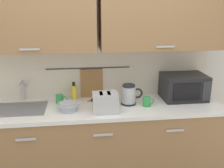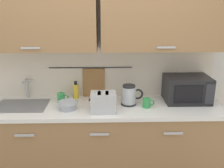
# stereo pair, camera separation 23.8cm
# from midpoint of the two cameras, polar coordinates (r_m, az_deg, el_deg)

# --- Properties ---
(counter_unit) EXTENTS (2.53, 0.64, 0.90)m
(counter_unit) POSITION_cam_midpoint_polar(r_m,az_deg,el_deg) (2.82, -5.24, -13.31)
(counter_unit) COLOR #997047
(counter_unit) RESTS_ON ground
(back_wall_assembly) EXTENTS (3.70, 0.41, 2.50)m
(back_wall_assembly) POSITION_cam_midpoint_polar(r_m,az_deg,el_deg) (2.69, -5.82, 9.37)
(back_wall_assembly) COLOR silver
(back_wall_assembly) RESTS_ON ground
(sink_faucet) EXTENTS (0.09, 0.17, 0.22)m
(sink_faucet) POSITION_cam_midpoint_polar(r_m,az_deg,el_deg) (2.88, -21.57, -1.00)
(sink_faucet) COLOR #B2B5BA
(sink_faucet) RESTS_ON counter_unit
(microwave) EXTENTS (0.46, 0.35, 0.27)m
(microwave) POSITION_cam_midpoint_polar(r_m,az_deg,el_deg) (2.85, 13.38, -0.62)
(microwave) COLOR black
(microwave) RESTS_ON counter_unit
(electric_kettle) EXTENTS (0.23, 0.16, 0.21)m
(electric_kettle) POSITION_cam_midpoint_polar(r_m,az_deg,el_deg) (2.63, 1.23, -2.41)
(electric_kettle) COLOR black
(electric_kettle) RESTS_ON counter_unit
(dish_soap_bottle) EXTENTS (0.06, 0.06, 0.20)m
(dish_soap_bottle) POSITION_cam_midpoint_polar(r_m,az_deg,el_deg) (2.80, -10.88, -1.81)
(dish_soap_bottle) COLOR yellow
(dish_soap_bottle) RESTS_ON counter_unit
(mug_near_sink) EXTENTS (0.12, 0.08, 0.09)m
(mug_near_sink) POSITION_cam_midpoint_polar(r_m,az_deg,el_deg) (2.74, -13.98, -3.33)
(mug_near_sink) COLOR green
(mug_near_sink) RESTS_ON counter_unit
(mixing_bowl) EXTENTS (0.21, 0.21, 0.08)m
(mixing_bowl) POSITION_cam_midpoint_polar(r_m,az_deg,el_deg) (2.54, -12.36, -4.94)
(mixing_bowl) COLOR #A5ADB7
(mixing_bowl) RESTS_ON counter_unit
(toaster) EXTENTS (0.26, 0.17, 0.19)m
(toaster) POSITION_cam_midpoint_polar(r_m,az_deg,el_deg) (2.45, -4.31, -4.15)
(toaster) COLOR #B7BABF
(toaster) RESTS_ON counter_unit
(mug_by_kettle) EXTENTS (0.12, 0.08, 0.09)m
(mug_by_kettle) POSITION_cam_midpoint_polar(r_m,az_deg,el_deg) (2.60, 5.19, -3.97)
(mug_by_kettle) COLOR green
(mug_by_kettle) RESTS_ON counter_unit
(wooden_spoon) EXTENTS (0.27, 0.12, 0.01)m
(wooden_spoon) POSITION_cam_midpoint_polar(r_m,az_deg,el_deg) (2.80, -4.64, -3.31)
(wooden_spoon) COLOR #9E7042
(wooden_spoon) RESTS_ON counter_unit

